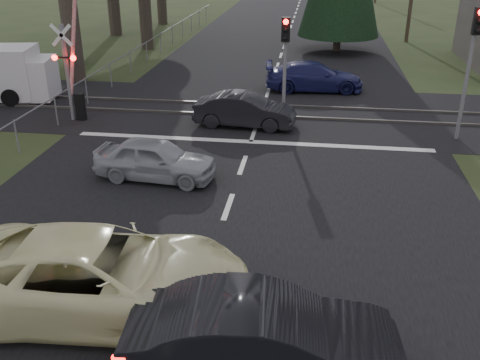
% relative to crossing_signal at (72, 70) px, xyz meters
% --- Properties ---
extents(ground, '(120.00, 120.00, 0.00)m').
position_rel_crossing_signal_xyz_m(ground, '(7.27, -9.79, -2.06)').
color(ground, '#263417').
rests_on(ground, ground).
extents(road, '(14.00, 100.00, 0.01)m').
position_rel_crossing_signal_xyz_m(road, '(7.27, 0.21, -2.05)').
color(road, black).
rests_on(road, ground).
extents(rail_corridor, '(120.00, 8.00, 0.01)m').
position_rel_crossing_signal_xyz_m(rail_corridor, '(7.27, 2.21, -2.05)').
color(rail_corridor, black).
rests_on(rail_corridor, ground).
extents(stop_line, '(13.00, 0.35, 0.00)m').
position_rel_crossing_signal_xyz_m(stop_line, '(7.27, -1.59, -2.05)').
color(stop_line, silver).
rests_on(stop_line, ground).
extents(rail_near, '(120.00, 0.12, 0.10)m').
position_rel_crossing_signal_xyz_m(rail_near, '(7.27, 1.41, -2.01)').
color(rail_near, '#59544C').
rests_on(rail_near, ground).
extents(rail_far, '(120.00, 0.12, 0.10)m').
position_rel_crossing_signal_xyz_m(rail_far, '(7.27, 3.01, -2.01)').
color(rail_far, '#59544C').
rests_on(rail_far, ground).
extents(crossing_signal, '(1.62, 0.38, 6.96)m').
position_rel_crossing_signal_xyz_m(crossing_signal, '(0.00, 0.00, 0.00)').
color(crossing_signal, slate).
rests_on(crossing_signal, ground).
extents(traffic_signal_right, '(0.68, 0.48, 4.70)m').
position_rel_crossing_signal_xyz_m(traffic_signal_right, '(14.82, -0.31, 1.26)').
color(traffic_signal_right, slate).
rests_on(traffic_signal_right, ground).
extents(traffic_signal_center, '(0.32, 0.48, 4.10)m').
position_rel_crossing_signal_xyz_m(traffic_signal_center, '(8.27, 0.89, 0.75)').
color(traffic_signal_center, slate).
rests_on(traffic_signal_center, ground).
extents(fence_left, '(0.10, 36.00, 1.20)m').
position_rel_crossing_signal_xyz_m(fence_left, '(-0.53, 12.71, -2.06)').
color(fence_left, slate).
rests_on(fence_left, ground).
extents(cream_coupe, '(6.11, 3.13, 1.65)m').
position_rel_crossing_signal_xyz_m(cream_coupe, '(5.49, -11.57, -1.23)').
color(cream_coupe, beige).
rests_on(cream_coupe, ground).
extents(dark_hatchback, '(4.74, 2.00, 1.52)m').
position_rel_crossing_signal_xyz_m(dark_hatchback, '(8.87, -12.87, -1.30)').
color(dark_hatchback, black).
rests_on(dark_hatchback, ground).
extents(silver_car, '(3.84, 1.83, 1.27)m').
position_rel_crossing_signal_xyz_m(silver_car, '(4.77, -5.19, -1.42)').
color(silver_car, '#94979B').
rests_on(silver_car, ground).
extents(blue_sedan, '(4.84, 2.33, 1.36)m').
position_rel_crossing_signal_xyz_m(blue_sedan, '(9.43, 5.98, -1.38)').
color(blue_sedan, '#1B1D52').
rests_on(blue_sedan, ground).
extents(dark_car_far, '(4.03, 1.70, 1.29)m').
position_rel_crossing_signal_xyz_m(dark_car_far, '(6.82, 0.15, -1.41)').
color(dark_car_far, black).
rests_on(dark_car_far, ground).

